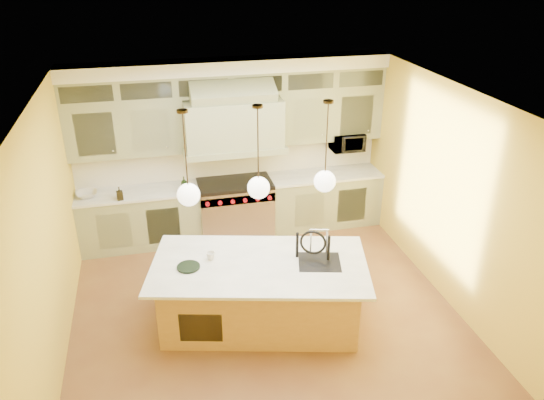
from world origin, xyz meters
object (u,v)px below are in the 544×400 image
object	(u,v)px
range	(236,208)
kitchen_island	(260,292)
counter_stool	(310,276)
microwave	(347,142)

from	to	relation	value
range	kitchen_island	size ratio (longest dim) A/B	0.41
range	kitchen_island	distance (m)	2.40
counter_stool	kitchen_island	bearing A→B (deg)	-175.91
range	counter_stool	world-z (taller)	counter_stool
range	counter_stool	distance (m)	2.67
kitchen_island	microwave	distance (m)	3.38
range	microwave	size ratio (longest dim) A/B	2.21
kitchen_island	microwave	bearing A→B (deg)	64.92
counter_stool	range	bearing A→B (deg)	124.85
microwave	counter_stool	bearing A→B (deg)	-118.30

